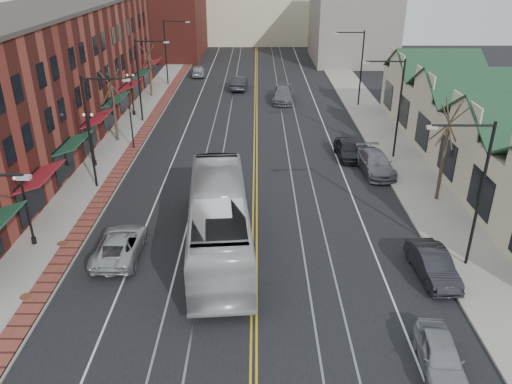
{
  "coord_description": "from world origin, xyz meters",
  "views": [
    {
      "loc": [
        0.13,
        -16.87,
        15.26
      ],
      "look_at": [
        0.07,
        11.1,
        2.0
      ],
      "focal_mm": 35.0,
      "sensor_mm": 36.0,
      "label": 1
    }
  ],
  "objects_px": {
    "parked_car_b": "(433,264)",
    "parked_car_c": "(375,163)",
    "parked_car_d": "(347,149)",
    "parked_suv": "(120,245)",
    "transit_bus": "(219,220)",
    "parked_car_a": "(440,356)"
  },
  "relations": [
    {
      "from": "parked_car_c",
      "to": "parked_car_b",
      "type": "bearing_deg",
      "value": -94.13
    },
    {
      "from": "transit_bus",
      "to": "parked_suv",
      "type": "xyz_separation_m",
      "value": [
        -5.5,
        -0.78,
        -1.16
      ]
    },
    {
      "from": "parked_suv",
      "to": "parked_car_c",
      "type": "xyz_separation_m",
      "value": [
        16.8,
        11.99,
        0.07
      ]
    },
    {
      "from": "transit_bus",
      "to": "parked_suv",
      "type": "relative_size",
      "value": 2.61
    },
    {
      "from": "parked_car_b",
      "to": "parked_car_c",
      "type": "relative_size",
      "value": 0.83
    },
    {
      "from": "parked_car_c",
      "to": "parked_car_d",
      "type": "bearing_deg",
      "value": 113.32
    },
    {
      "from": "parked_car_a",
      "to": "parked_car_d",
      "type": "distance_m",
      "value": 23.62
    },
    {
      "from": "parked_suv",
      "to": "parked_car_b",
      "type": "bearing_deg",
      "value": 173.15
    },
    {
      "from": "parked_car_a",
      "to": "parked_car_c",
      "type": "bearing_deg",
      "value": 90.21
    },
    {
      "from": "parked_suv",
      "to": "parked_car_d",
      "type": "relative_size",
      "value": 1.17
    },
    {
      "from": "parked_car_d",
      "to": "parked_suv",
      "type": "bearing_deg",
      "value": -137.35
    },
    {
      "from": "parked_suv",
      "to": "parked_car_d",
      "type": "distance_m",
      "value": 21.43
    },
    {
      "from": "parked_car_a",
      "to": "parked_car_c",
      "type": "xyz_separation_m",
      "value": [
        1.76,
        20.46,
        0.1
      ]
    },
    {
      "from": "parked_car_c",
      "to": "parked_car_d",
      "type": "distance_m",
      "value": 3.56
    },
    {
      "from": "parked_suv",
      "to": "parked_car_b",
      "type": "distance_m",
      "value": 16.91
    },
    {
      "from": "parked_car_a",
      "to": "parked_car_d",
      "type": "xyz_separation_m",
      "value": [
        0.12,
        23.62,
        0.07
      ]
    },
    {
      "from": "parked_car_a",
      "to": "parked_car_b",
      "type": "bearing_deg",
      "value": 80.01
    },
    {
      "from": "parked_car_d",
      "to": "parked_car_c",
      "type": "bearing_deg",
      "value": -64.88
    },
    {
      "from": "transit_bus",
      "to": "parked_car_b",
      "type": "distance_m",
      "value": 11.68
    },
    {
      "from": "parked_car_d",
      "to": "parked_car_a",
      "type": "bearing_deg",
      "value": -92.61
    },
    {
      "from": "transit_bus",
      "to": "parked_car_d",
      "type": "height_order",
      "value": "transit_bus"
    },
    {
      "from": "transit_bus",
      "to": "parked_car_a",
      "type": "bearing_deg",
      "value": 131.02
    }
  ]
}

